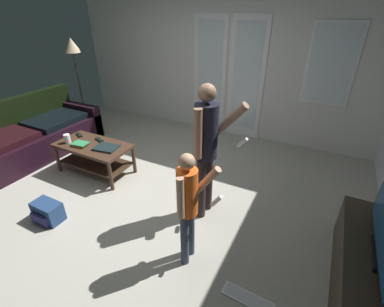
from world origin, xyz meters
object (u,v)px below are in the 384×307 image
at_px(leather_couch, 30,138).
at_px(person_adult, 207,143).
at_px(loose_keyboard, 248,299).
at_px(laptop_closed, 106,148).
at_px(cup_near_edge, 67,139).
at_px(coffee_table, 94,152).
at_px(person_child, 188,202).
at_px(tv_stand, 367,275).
at_px(backpack, 47,212).
at_px(floor_lamp, 73,51).
at_px(book_stack, 80,144).
at_px(tv_remote_black, 79,135).
at_px(dvd_remote_slim, 99,140).

height_order(leather_couch, person_adult, person_adult).
bearing_deg(loose_keyboard, leather_couch, 167.99).
bearing_deg(laptop_closed, cup_near_edge, -178.47).
relative_size(coffee_table, laptop_closed, 3.53).
height_order(coffee_table, loose_keyboard, coffee_table).
height_order(person_child, laptop_closed, person_child).
distance_m(tv_stand, backpack, 3.22).
bearing_deg(loose_keyboard, person_adult, 133.24).
bearing_deg(laptop_closed, floor_lamp, 135.38).
bearing_deg(floor_lamp, book_stack, -43.84).
distance_m(leather_couch, tv_stand, 4.77).
height_order(floor_lamp, loose_keyboard, floor_lamp).
bearing_deg(cup_near_edge, tv_stand, -4.42).
bearing_deg(book_stack, leather_couch, 178.89).
relative_size(person_child, floor_lamp, 0.70).
xyz_separation_m(loose_keyboard, cup_near_edge, (-2.94, 0.79, 0.51)).
distance_m(person_child, book_stack, 2.17).
xyz_separation_m(floor_lamp, backpack, (1.91, -2.38, -1.31)).
bearing_deg(laptop_closed, backpack, -99.36).
bearing_deg(person_adult, cup_near_edge, -178.75).
relative_size(floor_lamp, backpack, 4.96).
xyz_separation_m(person_adult, person_child, (0.14, -0.68, -0.23)).
bearing_deg(tv_remote_black, dvd_remote_slim, 28.80).
bearing_deg(backpack, person_adult, 31.81).
bearing_deg(cup_near_edge, person_child, -15.50).
height_order(coffee_table, tv_stand, tv_stand).
distance_m(floor_lamp, dvd_remote_slim, 2.26).
height_order(person_child, floor_lamp, floor_lamp).
height_order(laptop_closed, book_stack, book_stack).
xyz_separation_m(coffee_table, person_child, (1.94, -0.76, 0.36)).
distance_m(floor_lamp, backpack, 3.32).
xyz_separation_m(tv_stand, laptop_closed, (-3.16, 0.41, 0.24)).
bearing_deg(person_child, tv_remote_black, 159.31).
bearing_deg(loose_keyboard, tv_remote_black, 160.76).
distance_m(person_adult, cup_near_edge, 2.18).
bearing_deg(dvd_remote_slim, tv_remote_black, -159.96).
bearing_deg(person_adult, person_child, -78.11).
distance_m(backpack, loose_keyboard, 2.33).
bearing_deg(dvd_remote_slim, book_stack, -98.14).
height_order(laptop_closed, cup_near_edge, cup_near_edge).
distance_m(coffee_table, tv_remote_black, 0.44).
distance_m(backpack, dvd_remote_slim, 1.24).
xyz_separation_m(person_child, backpack, (-1.68, -0.27, -0.58)).
bearing_deg(coffee_table, person_adult, -2.35).
bearing_deg(floor_lamp, dvd_remote_slim, -36.61).
bearing_deg(cup_near_edge, loose_keyboard, -15.13).
bearing_deg(book_stack, laptop_closed, 14.29).
bearing_deg(cup_near_edge, floor_lamp, 131.24).
xyz_separation_m(leather_couch, person_adult, (3.13, 0.01, 0.63)).
height_order(leather_couch, person_child, person_child).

